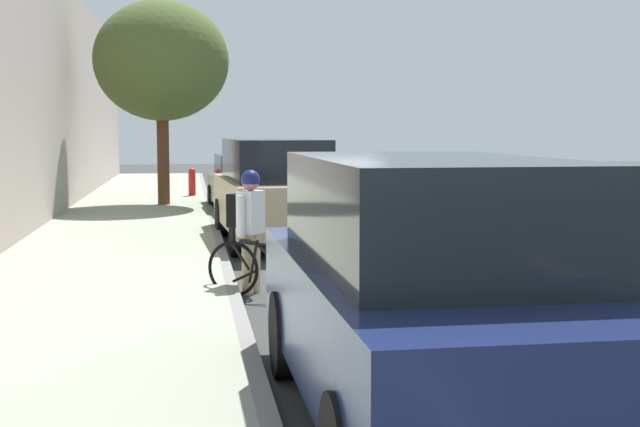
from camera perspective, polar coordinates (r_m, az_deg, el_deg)
ground at (r=17.10m, az=-0.18°, el=-1.64°), size 72.00×72.00×0.00m
sidewalk at (r=16.95m, az=-13.14°, el=-1.61°), size 3.51×45.00×0.15m
curb_edge at (r=16.91m, az=-6.92°, el=-1.52°), size 0.16×45.00×0.15m
lane_stripe_centre at (r=18.26m, az=9.88°, el=-1.24°), size 0.14×44.20×0.01m
lane_stripe_bike_edge at (r=17.03m, az=-1.96°, el=-1.67°), size 0.12×45.00×0.01m
building_facade at (r=17.10m, az=-20.16°, el=8.13°), size 0.50×45.00×6.03m
parked_sedan_green_nearest at (r=22.03m, az=-4.85°, el=1.96°), size 2.02×4.49×1.52m
parked_suv_tan_second at (r=16.17m, az=-3.08°, el=1.58°), size 2.16×4.80×1.99m
parked_suv_dark_blue_mid at (r=6.26m, az=7.23°, el=-5.10°), size 1.99×4.71×1.99m
bicycle_at_curb at (r=10.96m, az=-3.44°, el=-3.77°), size 1.56×0.93×0.79m
cyclist_with_backpack at (r=11.32m, az=-4.80°, el=-0.35°), size 0.53×0.55×1.65m
street_tree_near_cyclist at (r=23.37m, az=-10.57°, el=9.99°), size 3.58×3.58×5.44m
fire_hydrant at (r=26.25m, az=-8.57°, el=2.13°), size 0.22×0.22×0.84m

